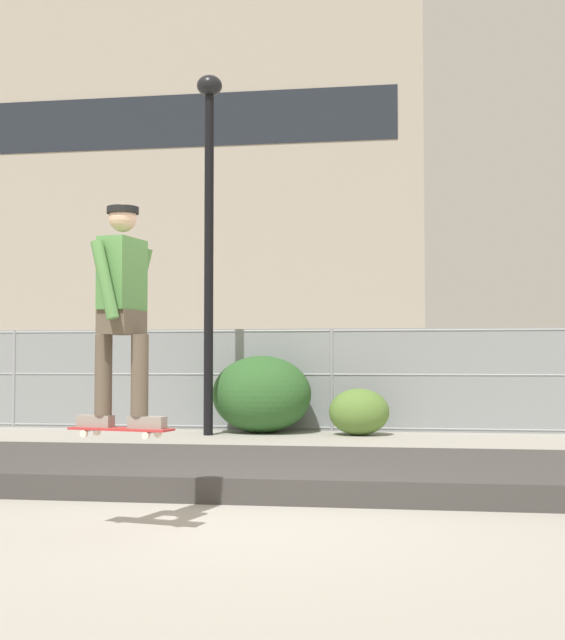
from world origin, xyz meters
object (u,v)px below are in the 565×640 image
at_px(street_lamp, 209,207).
at_px(parked_car_near, 211,380).
at_px(parked_car_mid, 530,381).
at_px(shrub_left, 262,394).
at_px(skateboard, 121,430).
at_px(shrub_center, 359,412).
at_px(skater, 122,301).

distance_m(street_lamp, parked_car_near, 5.79).
relative_size(parked_car_mid, shrub_left, 2.56).
bearing_deg(skateboard, parked_car_near, 100.51).
bearing_deg(parked_car_near, skateboard, -79.49).
height_order(street_lamp, parked_car_near, street_lamp).
bearing_deg(shrub_center, parked_car_near, 129.43).
height_order(skater, shrub_center, skater).
distance_m(skater, street_lamp, 8.64).
relative_size(shrub_left, shrub_center, 1.70).
bearing_deg(skateboard, parked_car_mid, 70.11).
bearing_deg(street_lamp, parked_car_mid, 36.74).
relative_size(parked_car_near, shrub_left, 2.54).
bearing_deg(parked_car_near, parked_car_mid, -3.02).
height_order(skateboard, skater, skater).
relative_size(skateboard, shrub_left, 0.47).
xyz_separation_m(skater, shrub_left, (-0.50, 8.82, -1.04)).
bearing_deg(shrub_left, parked_car_near, 114.49).
bearing_deg(parked_car_mid, skateboard, -109.89).
xyz_separation_m(shrub_left, shrub_center, (1.72, -0.22, -0.28)).
distance_m(parked_car_near, parked_car_mid, 7.00).
xyz_separation_m(parked_car_mid, shrub_center, (-3.36, -4.05, -0.44)).
bearing_deg(street_lamp, shrub_left, 35.12).
height_order(parked_car_mid, shrub_left, parked_car_mid).
bearing_deg(skater, street_lamp, 99.14).
distance_m(parked_car_mid, shrub_left, 6.36).
height_order(parked_car_mid, shrub_center, parked_car_mid).
xyz_separation_m(parked_car_near, parked_car_mid, (6.99, -0.37, 0.00)).
distance_m(skater, shrub_center, 8.78).
relative_size(street_lamp, shrub_left, 3.55).
relative_size(skateboard, parked_car_near, 0.19).
bearing_deg(shrub_center, parked_car_mid, 50.35).
bearing_deg(street_lamp, skater, -80.86).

